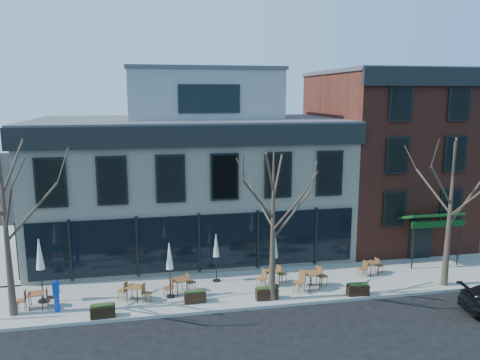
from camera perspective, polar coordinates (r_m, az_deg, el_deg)
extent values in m
plane|color=black|center=(25.80, -4.98, -11.59)|extent=(120.00, 120.00, 0.00)
cube|color=gray|center=(24.35, 3.40, -12.76)|extent=(33.50, 4.70, 0.15)
cube|color=gray|center=(32.53, -26.51, -7.84)|extent=(4.50, 12.00, 0.15)
cube|color=silver|center=(29.46, -6.14, -0.71)|extent=(18.00, 10.00, 8.00)
cube|color=#47474C|center=(28.96, -6.30, 7.18)|extent=(18.30, 10.30, 0.30)
cube|color=black|center=(23.91, -5.23, 5.34)|extent=(18.30, 0.25, 1.10)
cube|color=black|center=(29.66, -24.20, 5.44)|extent=(0.25, 10.30, 1.10)
cube|color=black|center=(25.10, -5.03, -7.61)|extent=(17.20, 0.12, 3.00)
cube|color=black|center=(29.62, -23.70, -5.66)|extent=(0.12, 7.50, 3.00)
cube|color=gray|center=(30.01, -4.59, 10.28)|extent=(9.00, 6.50, 3.00)
cube|color=maroon|center=(32.94, 16.98, 2.71)|extent=(8.00, 10.00, 11.00)
cube|color=#47474C|center=(32.71, 17.50, 12.39)|extent=(8.20, 10.20, 0.25)
cube|color=black|center=(28.29, 22.47, 11.57)|extent=(8.20, 0.25, 1.00)
cube|color=#0C3812|center=(28.47, 22.20, -4.09)|extent=(3.20, 1.66, 0.67)
cube|color=black|center=(29.54, 21.14, -6.83)|extent=(1.40, 0.10, 2.50)
cone|color=#382B21|center=(22.19, -26.67, -5.17)|extent=(0.34, 0.34, 7.92)
cylinder|color=#382B21|center=(21.96, -23.98, -3.57)|extent=(2.23, 0.50, 2.48)
cylinder|color=#382B21|center=(20.95, -26.39, -3.35)|extent=(1.03, 2.04, 2.28)
cone|color=#382B21|center=(21.48, 4.02, -5.76)|extent=(0.34, 0.34, 7.04)
cylinder|color=#382B21|center=(21.76, 6.35, -4.21)|extent=(2.00, 0.46, 2.21)
cylinder|color=#382B21|center=(21.96, 2.46, -2.92)|extent=(0.93, 1.84, 1.91)
cylinder|color=#382B21|center=(20.70, 2.26, -2.44)|extent=(1.61, 0.68, 1.97)
cylinder|color=#382B21|center=(20.57, 5.75, -4.10)|extent=(0.93, 1.83, 2.03)
cone|color=#382B21|center=(25.25, 24.21, -3.70)|extent=(0.34, 0.34, 7.48)
cylinder|color=#382B21|center=(25.86, 25.90, -2.29)|extent=(2.12, 0.48, 2.35)
cylinder|color=#382B21|center=(25.54, 22.42, -1.18)|extent=(0.98, 1.94, 2.03)
cylinder|color=#382B21|center=(24.27, 23.32, -0.65)|extent=(1.71, 0.71, 2.09)
cylinder|color=#382B21|center=(24.60, 26.39, -2.10)|extent=(0.98, 1.94, 2.16)
cylinder|color=#0D37B0|center=(22.91, -21.41, -13.73)|extent=(0.23, 0.23, 0.80)
cube|color=#0D37B0|center=(22.65, -21.53, -12.15)|extent=(0.29, 0.25, 0.57)
cone|color=#0D37B0|center=(22.52, -21.59, -11.34)|extent=(0.30, 0.30, 0.14)
cube|color=brown|center=(23.44, -23.62, -12.56)|extent=(0.72, 0.72, 0.04)
cylinder|color=black|center=(23.37, -24.31, -13.62)|extent=(0.04, 0.04, 0.69)
cylinder|color=black|center=(23.29, -22.98, -13.59)|extent=(0.04, 0.04, 0.69)
cylinder|color=black|center=(23.85, -24.13, -13.11)|extent=(0.04, 0.04, 0.69)
cylinder|color=black|center=(23.78, -22.83, -13.08)|extent=(0.04, 0.04, 0.69)
cube|color=brown|center=(22.80, -12.76, -12.57)|extent=(0.88, 0.88, 0.04)
cylinder|color=black|center=(22.84, -13.64, -13.53)|extent=(0.04, 0.04, 0.68)
cylinder|color=black|center=(22.61, -12.41, -13.72)|extent=(0.04, 0.04, 0.68)
cylinder|color=black|center=(23.27, -13.03, -13.04)|extent=(0.04, 0.04, 0.68)
cylinder|color=black|center=(23.05, -11.82, -13.22)|extent=(0.04, 0.04, 0.68)
cube|color=brown|center=(23.22, -7.38, -11.96)|extent=(0.88, 0.88, 0.04)
cylinder|color=black|center=(23.03, -7.64, -13.11)|extent=(0.04, 0.04, 0.68)
cylinder|color=black|center=(23.25, -6.45, -12.84)|extent=(0.04, 0.04, 0.68)
cylinder|color=black|center=(23.46, -8.26, -12.67)|extent=(0.04, 0.04, 0.68)
cylinder|color=black|center=(23.69, -7.09, -12.41)|extent=(0.04, 0.04, 0.68)
cube|color=brown|center=(24.05, 3.90, -11.02)|extent=(0.88, 0.88, 0.04)
cylinder|color=black|center=(23.83, 3.72, -12.17)|extent=(0.04, 0.04, 0.71)
cylinder|color=black|center=(24.13, 4.82, -11.89)|extent=(0.04, 0.04, 0.71)
cylinder|color=black|center=(24.25, 2.96, -11.75)|extent=(0.04, 0.04, 0.71)
cylinder|color=black|center=(24.54, 4.05, -11.49)|extent=(0.04, 0.04, 0.71)
cube|color=brown|center=(23.73, 8.64, -11.13)|extent=(1.04, 1.04, 0.05)
cylinder|color=black|center=(23.47, 8.53, -12.48)|extent=(0.05, 0.05, 0.82)
cylinder|color=black|center=(23.87, 9.71, -12.12)|extent=(0.05, 0.05, 0.82)
cylinder|color=black|center=(23.92, 7.51, -12.01)|extent=(0.05, 0.05, 0.82)
cylinder|color=black|center=(24.31, 8.68, -11.67)|extent=(0.05, 0.05, 0.82)
cube|color=brown|center=(26.25, 15.70, -9.68)|extent=(0.79, 0.79, 0.04)
cylinder|color=black|center=(26.03, 15.66, -10.63)|extent=(0.04, 0.04, 0.64)
cylinder|color=black|center=(26.36, 16.45, -10.40)|extent=(0.04, 0.04, 0.64)
cylinder|color=black|center=(26.36, 14.89, -10.32)|extent=(0.04, 0.04, 0.64)
cylinder|color=black|center=(26.69, 15.68, -10.10)|extent=(0.04, 0.04, 0.64)
cylinder|color=black|center=(24.24, -22.85, -13.43)|extent=(0.48, 0.48, 0.07)
cylinder|color=black|center=(23.81, -23.05, -10.82)|extent=(0.05, 0.05, 2.42)
cone|color=silver|center=(23.45, -23.25, -8.31)|extent=(0.40, 0.40, 1.43)
cylinder|color=black|center=(23.15, -8.46, -13.85)|extent=(0.43, 0.43, 0.06)
cylinder|color=black|center=(22.74, -8.53, -11.46)|extent=(0.05, 0.05, 2.14)
cone|color=silver|center=(22.40, -8.60, -9.14)|extent=(0.35, 0.35, 1.26)
cylinder|color=black|center=(24.71, -2.89, -12.14)|extent=(0.40, 0.40, 0.06)
cylinder|color=black|center=(24.35, -2.91, -10.01)|extent=(0.05, 0.05, 2.02)
cone|color=beige|center=(24.04, -2.93, -7.96)|extent=(0.33, 0.33, 1.19)
cylinder|color=black|center=(24.04, 4.14, -12.80)|extent=(0.47, 0.47, 0.06)
cylinder|color=black|center=(23.61, 4.18, -10.23)|extent=(0.05, 0.05, 2.37)
cone|color=beige|center=(23.25, 4.22, -7.74)|extent=(0.39, 0.39, 1.40)
cube|color=black|center=(21.79, -16.38, -15.11)|extent=(1.08, 0.51, 0.52)
cube|color=#1E3314|center=(21.67, -16.42, -14.44)|extent=(0.97, 0.41, 0.08)
cube|color=black|center=(22.39, -5.52, -14.04)|extent=(1.01, 0.47, 0.49)
cube|color=#1E3314|center=(22.28, -5.53, -13.41)|extent=(0.91, 0.38, 0.08)
cube|color=black|center=(22.63, 3.30, -13.69)|extent=(1.05, 0.43, 0.52)
cube|color=#1E3314|center=(22.52, 3.30, -13.04)|extent=(0.94, 0.35, 0.08)
cube|color=black|center=(23.70, 14.17, -12.86)|extent=(1.06, 0.50, 0.52)
cube|color=#1E3314|center=(23.60, 14.20, -12.23)|extent=(0.95, 0.41, 0.08)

